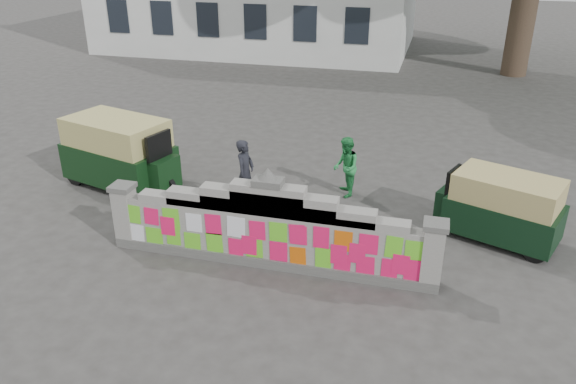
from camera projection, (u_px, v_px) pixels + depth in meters
The scene contains 7 objects.
ground at pixel (269, 264), 10.89m from camera, with size 100.00×100.00×0.00m, color #383533.
parapet_wall at pixel (269, 230), 10.57m from camera, with size 6.48×0.44×2.01m.
cyclist_bike at pixel (246, 196), 12.63m from camera, with size 0.60×1.71×0.90m, color black.
cyclist_rider at pixel (246, 183), 12.50m from camera, with size 0.56×0.37×1.53m, color black.
pedestrian at pixel (346, 167), 13.42m from camera, with size 0.72×0.56×1.47m, color #279045.
rickshaw_left at pixel (121, 152), 13.89m from camera, with size 3.22×2.13×1.73m.
rickshaw_right at pixel (501, 207), 11.49m from camera, with size 2.63×1.91×1.41m.
Camera 1 is at (2.77, -8.87, 5.87)m, focal length 35.00 mm.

